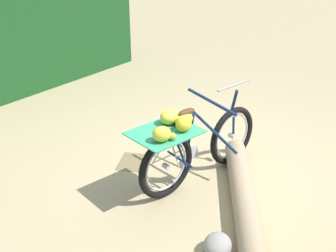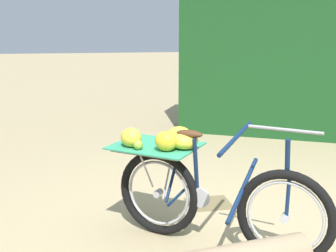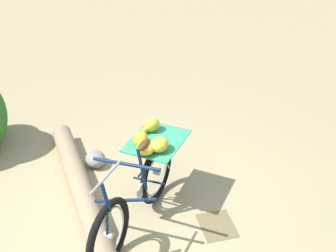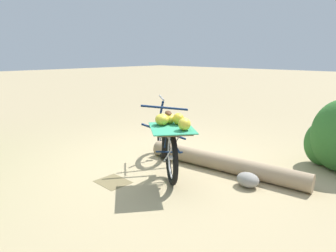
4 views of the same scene
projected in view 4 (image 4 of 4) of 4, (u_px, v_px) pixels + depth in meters
The scene contains 5 objects.
ground_plane at pixel (161, 164), 4.63m from camera, with size 60.00×60.00×0.00m, color tan.
bicycle at pixel (167, 140), 4.24m from camera, with size 1.59×1.33×1.03m.
fallen_log at pixel (223, 163), 4.35m from camera, with size 0.25×0.25×2.47m, color #9E8466.
path_stone at pixel (248, 180), 3.84m from camera, with size 0.30×0.25×0.19m, color gray.
leaf_litter_patch at pixel (113, 182), 4.00m from camera, with size 0.44×0.36×0.01m, color olive.
Camera 4 is at (-3.08, 3.08, 1.70)m, focal length 31.28 mm.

